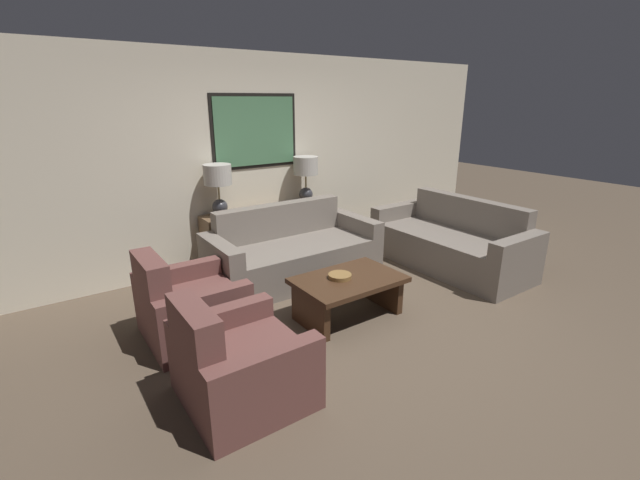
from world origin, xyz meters
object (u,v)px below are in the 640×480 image
(table_lamp_left, at_px, (218,182))
(coffee_table, at_px, (348,289))
(console_table, at_px, (267,236))
(couch_by_back_wall, at_px, (293,254))
(table_lamp_right, at_px, (306,172))
(armchair_near_camera, at_px, (239,366))
(couch_by_side, at_px, (451,244))
(decorative_bowl, at_px, (340,276))
(armchair_near_back_wall, at_px, (189,308))

(table_lamp_left, height_order, coffee_table, table_lamp_left)
(console_table, relative_size, couch_by_back_wall, 0.83)
(table_lamp_right, relative_size, armchair_near_camera, 0.72)
(couch_by_side, bearing_deg, armchair_near_camera, -165.81)
(table_lamp_right, height_order, couch_by_side, table_lamp_right)
(console_table, distance_m, decorative_bowl, 1.79)
(couch_by_back_wall, height_order, coffee_table, couch_by_back_wall)
(couch_by_back_wall, relative_size, decorative_bowl, 8.93)
(armchair_near_back_wall, bearing_deg, console_table, 40.58)
(table_lamp_right, xyz_separation_m, armchair_near_camera, (-2.12, -2.36, -0.87))
(console_table, height_order, decorative_bowl, console_table)
(decorative_bowl, bearing_deg, armchair_near_camera, -156.75)
(armchair_near_camera, bearing_deg, couch_by_side, 14.19)
(table_lamp_right, relative_size, coffee_table, 0.61)
(table_lamp_left, height_order, table_lamp_right, same)
(couch_by_back_wall, distance_m, couch_by_side, 2.07)
(couch_by_back_wall, distance_m, coffee_table, 1.17)
(table_lamp_right, xyz_separation_m, decorative_bowl, (-0.77, -1.78, -0.71))
(table_lamp_right, distance_m, decorative_bowl, 2.06)
(table_lamp_right, bearing_deg, couch_by_side, -49.78)
(couch_by_back_wall, relative_size, armchair_near_camera, 2.36)
(couch_by_back_wall, height_order, armchair_near_back_wall, couch_by_back_wall)
(table_lamp_left, bearing_deg, couch_by_side, -30.80)
(table_lamp_left, bearing_deg, armchair_near_camera, -110.34)
(table_lamp_right, distance_m, armchair_near_back_wall, 2.63)
(armchair_near_back_wall, bearing_deg, table_lamp_right, 31.16)
(table_lamp_right, relative_size, decorative_bowl, 2.75)
(couch_by_side, height_order, armchair_near_back_wall, couch_by_side)
(couch_by_back_wall, height_order, decorative_bowl, couch_by_back_wall)
(coffee_table, relative_size, decorative_bowl, 4.54)
(couch_by_back_wall, distance_m, armchair_near_back_wall, 1.63)
(couch_by_back_wall, bearing_deg, armchair_near_camera, -131.32)
(console_table, relative_size, table_lamp_right, 2.69)
(decorative_bowl, bearing_deg, coffee_table, -30.33)
(couch_by_side, height_order, decorative_bowl, couch_by_side)
(couch_by_side, xyz_separation_m, armchair_near_camera, (-3.39, -0.86, -0.02))
(table_lamp_right, xyz_separation_m, couch_by_side, (1.27, -1.50, -0.86))
(console_table, relative_size, couch_by_side, 0.83)
(console_table, bearing_deg, coffee_table, -92.23)
(table_lamp_right, height_order, couch_by_back_wall, table_lamp_right)
(console_table, distance_m, table_lamp_left, 1.01)
(table_lamp_right, height_order, decorative_bowl, table_lamp_right)
(table_lamp_right, bearing_deg, coffee_table, -110.89)
(console_table, distance_m, armchair_near_back_wall, 1.97)
(couch_by_back_wall, bearing_deg, couch_by_side, -24.09)
(table_lamp_right, height_order, coffee_table, table_lamp_right)
(armchair_near_camera, bearing_deg, armchair_near_back_wall, 90.00)
(console_table, xyz_separation_m, table_lamp_left, (-0.62, 0.00, 0.79))
(table_lamp_left, relative_size, coffee_table, 0.61)
(table_lamp_right, xyz_separation_m, coffee_table, (-0.70, -1.82, -0.85))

